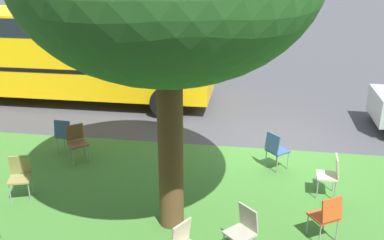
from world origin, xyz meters
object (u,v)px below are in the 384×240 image
(chair_3, at_px, (276,148))
(chair_7, at_px, (331,173))
(chair_5, at_px, (65,133))
(chair_8, at_px, (243,228))
(chair_2, at_px, (20,174))
(school_bus, at_px, (52,46))
(chair_6, at_px, (327,215))
(chair_0, at_px, (77,140))

(chair_3, xyz_separation_m, chair_7, (-1.07, 1.02, 0.00))
(chair_5, xyz_separation_m, chair_8, (-4.45, 3.29, 0.00))
(chair_8, bearing_deg, chair_5, -36.44)
(chair_2, bearing_deg, chair_7, -170.91)
(chair_3, bearing_deg, school_bus, -30.09)
(chair_7, height_order, chair_8, same)
(chair_7, relative_size, school_bus, 0.08)
(chair_8, xyz_separation_m, school_bus, (6.50, -7.28, 1.24))
(chair_2, height_order, chair_6, same)
(chair_6, bearing_deg, chair_3, -72.96)
(chair_7, bearing_deg, school_bus, -32.14)
(chair_8, distance_m, school_bus, 9.84)
(chair_7, xyz_separation_m, chair_8, (1.66, 2.15, 0.00))
(chair_2, height_order, chair_3, same)
(chair_2, xyz_separation_m, chair_6, (-5.85, 0.58, 0.00))
(chair_2, distance_m, chair_5, 2.11)
(chair_2, bearing_deg, school_bus, -71.62)
(chair_2, distance_m, chair_3, 5.44)
(chair_6, relative_size, chair_8, 1.00)
(chair_6, relative_size, school_bus, 0.08)
(chair_5, relative_size, chair_6, 1.00)
(chair_0, height_order, chair_8, same)
(chair_0, distance_m, chair_7, 5.72)
(chair_7, bearing_deg, chair_0, -7.94)
(chair_7, bearing_deg, chair_2, 9.09)
(chair_5, xyz_separation_m, chair_6, (-5.83, 2.69, 0.00))
(chair_2, height_order, school_bus, school_bus)
(chair_2, distance_m, chair_7, 6.21)
(chair_2, distance_m, chair_6, 5.88)
(chair_6, relative_size, chair_7, 1.00)
(school_bus, bearing_deg, chair_5, 117.16)
(chair_0, distance_m, chair_5, 0.56)
(chair_2, bearing_deg, chair_3, -158.46)
(chair_8, relative_size, school_bus, 0.08)
(chair_2, xyz_separation_m, school_bus, (2.03, -6.11, 1.24))
(chair_6, bearing_deg, chair_5, -24.77)
(chair_6, height_order, chair_7, same)
(chair_0, xyz_separation_m, chair_5, (0.44, -0.34, 0.00))
(chair_6, bearing_deg, chair_7, -100.18)
(chair_8, bearing_deg, chair_2, -14.70)
(chair_6, bearing_deg, school_bus, -40.31)
(chair_2, bearing_deg, chair_0, -104.61)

